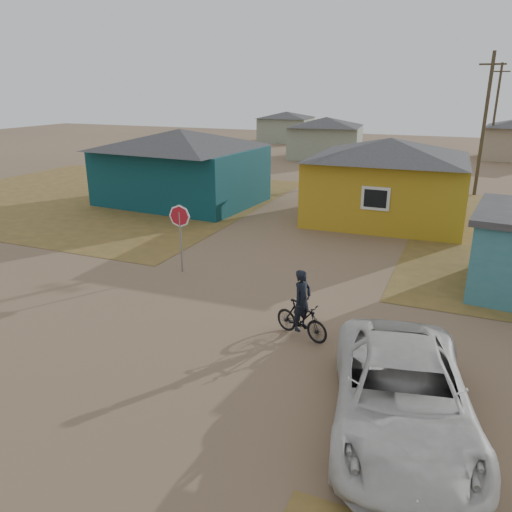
# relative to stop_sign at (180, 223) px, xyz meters

# --- Properties ---
(ground) EXTENTS (120.00, 120.00, 0.00)m
(ground) POSITION_rel_stop_sign_xyz_m (2.82, -3.94, -1.77)
(ground) COLOR #7E6348
(grass_nw) EXTENTS (20.00, 18.00, 0.00)m
(grass_nw) POSITION_rel_stop_sign_xyz_m (-11.18, 9.06, -1.76)
(grass_nw) COLOR olive
(grass_nw) RESTS_ON ground
(house_teal) EXTENTS (8.93, 7.08, 4.00)m
(house_teal) POSITION_rel_stop_sign_xyz_m (-5.68, 9.56, 0.29)
(house_teal) COLOR #0A343B
(house_teal) RESTS_ON ground
(house_yellow) EXTENTS (7.72, 6.76, 3.90)m
(house_yellow) POSITION_rel_stop_sign_xyz_m (5.32, 10.05, 0.24)
(house_yellow) COLOR #B48D1B
(house_yellow) RESTS_ON ground
(house_pale_west) EXTENTS (7.04, 6.15, 3.60)m
(house_pale_west) POSITION_rel_stop_sign_xyz_m (-3.18, 30.06, 0.09)
(house_pale_west) COLOR gray
(house_pale_west) RESTS_ON ground
(house_pale_north) EXTENTS (6.28, 5.81, 3.40)m
(house_pale_north) POSITION_rel_stop_sign_xyz_m (-11.18, 42.06, -0.01)
(house_pale_north) COLOR gray
(house_pale_north) RESTS_ON ground
(utility_pole_near) EXTENTS (1.40, 0.20, 8.00)m
(utility_pole_near) POSITION_rel_stop_sign_xyz_m (9.32, 18.06, 2.37)
(utility_pole_near) COLOR #453B29
(utility_pole_near) RESTS_ON ground
(utility_pole_far) EXTENTS (1.40, 0.20, 8.00)m
(utility_pole_far) POSITION_rel_stop_sign_xyz_m (10.32, 34.06, 2.37)
(utility_pole_far) COLOR #453B29
(utility_pole_far) RESTS_ON ground
(stop_sign) EXTENTS (0.75, 0.29, 2.39)m
(stop_sign) POSITION_rel_stop_sign_xyz_m (0.00, 0.00, 0.00)
(stop_sign) COLOR gray
(stop_sign) RESTS_ON ground
(cyclist) EXTENTS (1.68, 0.99, 1.83)m
(cyclist) POSITION_rel_stop_sign_xyz_m (5.31, -2.95, -1.10)
(cyclist) COLOR black
(cyclist) RESTS_ON ground
(vehicle) EXTENTS (3.54, 5.77, 1.49)m
(vehicle) POSITION_rel_stop_sign_xyz_m (8.15, -5.73, -1.02)
(vehicle) COLOR silver
(vehicle) RESTS_ON ground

